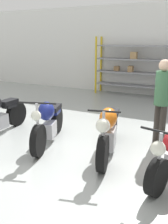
% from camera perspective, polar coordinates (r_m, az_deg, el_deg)
% --- Properties ---
extents(ground_plane, '(30.00, 30.00, 0.00)m').
position_cam_1_polar(ground_plane, '(5.29, -1.97, -8.39)').
color(ground_plane, '#9EA3A0').
extents(back_wall, '(30.00, 0.08, 3.60)m').
position_cam_1_polar(back_wall, '(10.58, 14.41, 13.48)').
color(back_wall, white).
rests_on(back_wall, ground_plane).
extents(shelving_rack, '(4.98, 0.63, 2.34)m').
position_cam_1_polar(shelving_rack, '(10.17, 16.30, 9.88)').
color(shelving_rack, gold).
rests_on(shelving_rack, ground_plane).
extents(motorcycle_blue, '(0.89, 1.94, 1.08)m').
position_cam_1_polar(motorcycle_blue, '(5.47, -8.14, -2.25)').
color(motorcycle_blue, black).
rests_on(motorcycle_blue, ground_plane).
extents(motorcycle_orange, '(0.76, 2.11, 1.08)m').
position_cam_1_polar(motorcycle_orange, '(4.93, 5.61, -4.18)').
color(motorcycle_orange, black).
rests_on(motorcycle_orange, ground_plane).
extents(person_browsing, '(0.45, 0.45, 1.82)m').
position_cam_1_polar(person_browsing, '(5.44, 17.43, 3.62)').
color(person_browsing, '#38332D').
rests_on(person_browsing, ground_plane).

